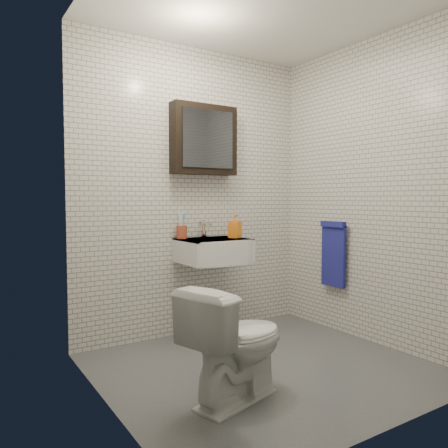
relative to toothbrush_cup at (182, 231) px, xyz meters
name	(u,v)px	position (x,y,z in m)	size (l,w,h in m)	color
ground	(264,367)	(0.16, -0.94, -0.91)	(2.20, 2.00, 0.01)	#4D4F54
room_shell	(265,158)	(0.16, -0.94, 0.56)	(2.22, 2.02, 2.51)	silver
washbasin	(216,250)	(0.21, -0.20, -0.16)	(0.55, 0.50, 0.20)	white
faucet	(204,230)	(0.21, 0.00, 0.01)	(0.06, 0.20, 0.15)	silver
mirror_cabinet	(204,140)	(0.21, -0.01, 0.79)	(0.60, 0.15, 0.60)	black
towel_rail	(333,251)	(1.21, -0.59, -0.19)	(0.09, 0.30, 0.58)	silver
toothbrush_cup	(182,231)	(0.00, 0.00, 0.00)	(0.11, 0.11, 0.24)	#A44129
soap_bottle	(235,226)	(0.42, -0.19, 0.04)	(0.09, 0.09, 0.20)	orange
toilet	(236,342)	(-0.27, -1.23, -0.56)	(0.39, 0.68, 0.69)	white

